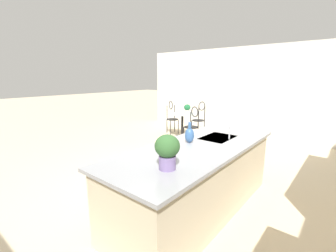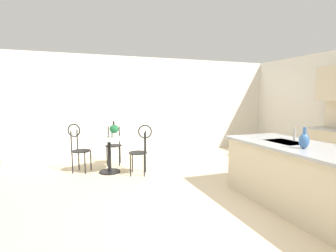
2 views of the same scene
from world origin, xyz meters
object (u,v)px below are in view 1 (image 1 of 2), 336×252
(bistro_table, at_px, (182,123))
(potted_plant_on_table, at_px, (187,108))
(potted_plant_counter_far, at_px, (167,150))
(vase_on_counter, at_px, (189,135))
(chair_near_window, at_px, (172,116))
(chair_toward_desk, at_px, (199,117))
(chair_by_island, at_px, (192,123))

(bistro_table, relative_size, potted_plant_on_table, 2.93)
(potted_plant_counter_far, bearing_deg, vase_on_counter, -158.96)
(chair_near_window, height_order, vase_on_counter, vase_on_counter)
(potted_plant_on_table, height_order, vase_on_counter, vase_on_counter)
(bistro_table, height_order, potted_plant_counter_far, potted_plant_counter_far)
(chair_toward_desk, bearing_deg, chair_near_window, -63.41)
(chair_by_island, relative_size, potted_plant_on_table, 3.81)
(bistro_table, bearing_deg, chair_toward_desk, 164.25)
(potted_plant_on_table, xyz_separation_m, potted_plant_counter_far, (3.87, 2.43, 0.22))
(bistro_table, height_order, potted_plant_on_table, potted_plant_on_table)
(chair_toward_desk, bearing_deg, chair_by_island, 21.58)
(potted_plant_on_table, bearing_deg, vase_on_counter, 34.99)
(chair_by_island, bearing_deg, potted_plant_on_table, -132.58)
(potted_plant_counter_far, bearing_deg, chair_toward_desk, -152.15)
(potted_plant_counter_far, xyz_separation_m, vase_on_counter, (-0.90, -0.35, -0.09))
(chair_near_window, height_order, potted_plant_counter_far, potted_plant_counter_far)
(chair_toward_desk, bearing_deg, vase_on_counter, 29.45)
(potted_plant_counter_far, relative_size, vase_on_counter, 1.21)
(chair_by_island, height_order, potted_plant_counter_far, potted_plant_counter_far)
(bistro_table, distance_m, chair_by_island, 0.71)
(bistro_table, bearing_deg, chair_near_window, -113.60)
(chair_near_window, distance_m, potted_plant_on_table, 0.82)
(potted_plant_on_table, bearing_deg, chair_near_window, -105.04)
(vase_on_counter, bearing_deg, chair_near_window, -138.43)
(chair_near_window, relative_size, chair_toward_desk, 1.00)
(chair_near_window, bearing_deg, potted_plant_on_table, 74.96)
(potted_plant_on_table, height_order, potted_plant_counter_far, potted_plant_counter_far)
(chair_near_window, height_order, potted_plant_on_table, chair_near_window)
(chair_near_window, height_order, chair_by_island, same)
(potted_plant_counter_far, bearing_deg, bistro_table, -146.18)
(chair_near_window, distance_m, vase_on_counter, 4.26)
(potted_plant_counter_far, bearing_deg, chair_near_window, -142.19)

